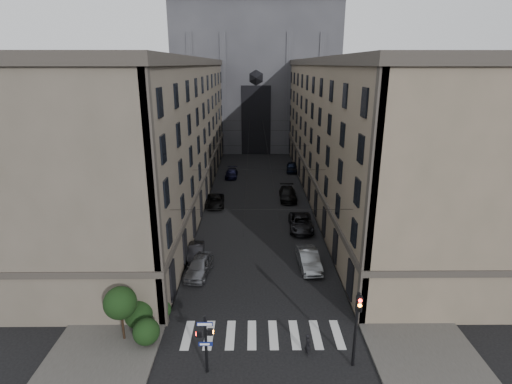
{
  "coord_description": "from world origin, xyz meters",
  "views": [
    {
      "loc": [
        -0.64,
        -18.53,
        18.07
      ],
      "look_at": [
        -0.41,
        11.45,
        8.44
      ],
      "focal_mm": 28.0,
      "sensor_mm": 36.0,
      "label": 1
    }
  ],
  "objects_px": {
    "car_right_near": "(309,259)",
    "car_right_midnear": "(301,223)",
    "car_left_far": "(231,173)",
    "car_right_midfar": "(288,194)",
    "pedestrian": "(308,344)",
    "car_left_midfar": "(215,201)",
    "car_right_far": "(292,167)",
    "car_left_midnear": "(196,252)",
    "traffic_light_right": "(357,321)",
    "car_left_near": "(199,266)",
    "pedestrian_signal_left": "(206,340)",
    "gothic_tower": "(256,65)"
  },
  "relations": [
    {
      "from": "car_left_near",
      "to": "pedestrian_signal_left",
      "type": "bearing_deg",
      "value": -73.01
    },
    {
      "from": "pedestrian",
      "to": "car_right_near",
      "type": "bearing_deg",
      "value": -22.32
    },
    {
      "from": "car_right_near",
      "to": "car_right_midfar",
      "type": "xyz_separation_m",
      "value": [
        -0.29,
        19.55,
        -0.01
      ]
    },
    {
      "from": "traffic_light_right",
      "to": "car_left_midfar",
      "type": "distance_m",
      "value": 31.88
    },
    {
      "from": "traffic_light_right",
      "to": "car_left_midnear",
      "type": "xyz_separation_m",
      "value": [
        -11.8,
        14.61,
        -2.61
      ]
    },
    {
      "from": "gothic_tower",
      "to": "pedestrian",
      "type": "bearing_deg",
      "value": -87.71
    },
    {
      "from": "pedestrian_signal_left",
      "to": "car_right_near",
      "type": "distance_m",
      "value": 15.49
    },
    {
      "from": "gothic_tower",
      "to": "traffic_light_right",
      "type": "xyz_separation_m",
      "value": [
        5.6,
        -73.04,
        -14.51
      ]
    },
    {
      "from": "pedestrian_signal_left",
      "to": "car_left_far",
      "type": "height_order",
      "value": "pedestrian_signal_left"
    },
    {
      "from": "car_right_midfar",
      "to": "pedestrian",
      "type": "distance_m",
      "value": 31.26
    },
    {
      "from": "traffic_light_right",
      "to": "car_right_midfar",
      "type": "height_order",
      "value": "traffic_light_right"
    },
    {
      "from": "car_left_near",
      "to": "car_left_far",
      "type": "xyz_separation_m",
      "value": [
        1.24,
        32.38,
        -0.12
      ]
    },
    {
      "from": "car_right_far",
      "to": "car_left_midnear",
      "type": "bearing_deg",
      "value": -105.49
    },
    {
      "from": "car_left_midnear",
      "to": "car_left_near",
      "type": "bearing_deg",
      "value": -80.7
    },
    {
      "from": "car_left_midfar",
      "to": "pedestrian",
      "type": "height_order",
      "value": "pedestrian"
    },
    {
      "from": "traffic_light_right",
      "to": "car_left_near",
      "type": "distance_m",
      "value": 16.21
    },
    {
      "from": "traffic_light_right",
      "to": "pedestrian",
      "type": "xyz_separation_m",
      "value": [
        -2.73,
        1.08,
        -2.51
      ]
    },
    {
      "from": "car_right_midnear",
      "to": "car_right_midfar",
      "type": "xyz_separation_m",
      "value": [
        -0.61,
        10.53,
        0.02
      ]
    },
    {
      "from": "pedestrian_signal_left",
      "to": "car_right_far",
      "type": "distance_m",
      "value": 49.06
    },
    {
      "from": "gothic_tower",
      "to": "traffic_light_right",
      "type": "height_order",
      "value": "gothic_tower"
    },
    {
      "from": "car_left_midnear",
      "to": "car_right_far",
      "type": "distance_m",
      "value": 35.28
    },
    {
      "from": "pedestrian",
      "to": "traffic_light_right",
      "type": "bearing_deg",
      "value": -126.04
    },
    {
      "from": "car_right_near",
      "to": "pedestrian",
      "type": "height_order",
      "value": "car_right_near"
    },
    {
      "from": "car_right_near",
      "to": "car_left_midfar",
      "type": "bearing_deg",
      "value": 117.64
    },
    {
      "from": "car_right_midfar",
      "to": "car_left_far",
      "type": "bearing_deg",
      "value": 127.05
    },
    {
      "from": "pedestrian_signal_left",
      "to": "car_right_midnear",
      "type": "height_order",
      "value": "pedestrian_signal_left"
    },
    {
      "from": "car_left_midfar",
      "to": "car_right_near",
      "type": "distance_m",
      "value": 19.77
    },
    {
      "from": "car_left_near",
      "to": "car_right_midnear",
      "type": "distance_m",
      "value": 14.52
    },
    {
      "from": "car_right_near",
      "to": "pedestrian",
      "type": "bearing_deg",
      "value": -101.22
    },
    {
      "from": "pedestrian_signal_left",
      "to": "car_left_midnear",
      "type": "bearing_deg",
      "value": 100.13
    },
    {
      "from": "pedestrian_signal_left",
      "to": "traffic_light_right",
      "type": "height_order",
      "value": "traffic_light_right"
    },
    {
      "from": "gothic_tower",
      "to": "car_left_midnear",
      "type": "distance_m",
      "value": 61.19
    },
    {
      "from": "car_right_midnear",
      "to": "car_right_midfar",
      "type": "distance_m",
      "value": 10.55
    },
    {
      "from": "car_right_near",
      "to": "car_right_midnear",
      "type": "bearing_deg",
      "value": 84.58
    },
    {
      "from": "car_left_near",
      "to": "gothic_tower",
      "type": "bearing_deg",
      "value": 92.46
    },
    {
      "from": "car_left_midnear",
      "to": "car_right_near",
      "type": "bearing_deg",
      "value": -13.42
    },
    {
      "from": "gothic_tower",
      "to": "pedestrian",
      "type": "relative_size",
      "value": 37.39
    },
    {
      "from": "gothic_tower",
      "to": "car_right_midnear",
      "type": "distance_m",
      "value": 54.22
    },
    {
      "from": "car_left_midfar",
      "to": "car_right_midnear",
      "type": "xyz_separation_m",
      "value": [
        10.5,
        -7.93,
        0.08
      ]
    },
    {
      "from": "gothic_tower",
      "to": "car_right_midnear",
      "type": "xyz_separation_m",
      "value": [
        4.81,
        -51.26,
        -17.01
      ]
    },
    {
      "from": "car_left_far",
      "to": "car_right_midfar",
      "type": "relative_size",
      "value": 0.85
    },
    {
      "from": "pedestrian",
      "to": "car_left_midfar",
      "type": "bearing_deg",
      "value": 2.2
    },
    {
      "from": "car_left_midfar",
      "to": "car_right_midfar",
      "type": "distance_m",
      "value": 10.23
    },
    {
      "from": "traffic_light_right",
      "to": "car_left_near",
      "type": "xyz_separation_m",
      "value": [
        -11.1,
        11.55,
        -2.48
      ]
    },
    {
      "from": "car_left_far",
      "to": "car_right_far",
      "type": "distance_m",
      "value": 11.1
    },
    {
      "from": "car_left_midnear",
      "to": "pedestrian",
      "type": "relative_size",
      "value": 2.65
    },
    {
      "from": "car_left_far",
      "to": "traffic_light_right",
      "type": "bearing_deg",
      "value": -76.23
    },
    {
      "from": "gothic_tower",
      "to": "car_left_midnear",
      "type": "xyz_separation_m",
      "value": [
        -6.2,
        -58.42,
        -17.12
      ]
    },
    {
      "from": "pedestrian_signal_left",
      "to": "car_left_midfar",
      "type": "relative_size",
      "value": 0.78
    },
    {
      "from": "car_left_midfar",
      "to": "car_right_midfar",
      "type": "bearing_deg",
      "value": 11.35
    }
  ]
}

